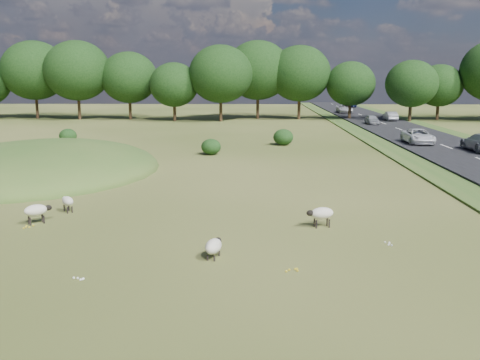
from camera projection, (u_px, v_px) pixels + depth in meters
The scene contains 14 objects.
ground at pixel (221, 155), 44.58m from camera, with size 160.00×160.00×0.00m, color #354816.
mound at pixel (42, 171), 37.05m from camera, with size 16.00×20.00×4.00m, color #33561E.
road at pixel (425, 140), 53.84m from camera, with size 8.00×150.00×0.25m, color black.
treeline at pixel (229, 75), 78.11m from camera, with size 96.28×14.66×11.70m.
shrubs at pixel (195, 139), 49.44m from camera, with size 22.82×9.28×1.54m.
sheep_0 at pixel (214, 246), 19.32m from camera, with size 0.77×1.28×0.71m.
sheep_1 at pixel (321, 213), 23.20m from camera, with size 1.28×0.77×0.89m.
sheep_2 at pixel (37, 210), 23.76m from camera, with size 1.20×1.04×0.88m.
sheep_3 at pixel (67, 201), 25.82m from camera, with size 0.91×1.05×0.77m.
car_0 at pixel (418, 136), 49.98m from camera, with size 2.23×4.83×1.34m, color white.
car_2 at pixel (390, 116), 75.19m from camera, with size 1.36×3.90×1.28m, color #B6B9BF.
car_3 at pixel (350, 103), 107.32m from camera, with size 2.15×5.30×1.54m, color navy.
car_6 at pixel (372, 120), 69.68m from camera, with size 1.43×3.57×1.21m, color #9DA0A4.
car_7 at pixel (345, 109), 90.82m from camera, with size 2.31×5.02×1.39m, color silver.
Camera 1 is at (2.76, -24.10, 6.51)m, focal length 40.00 mm.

